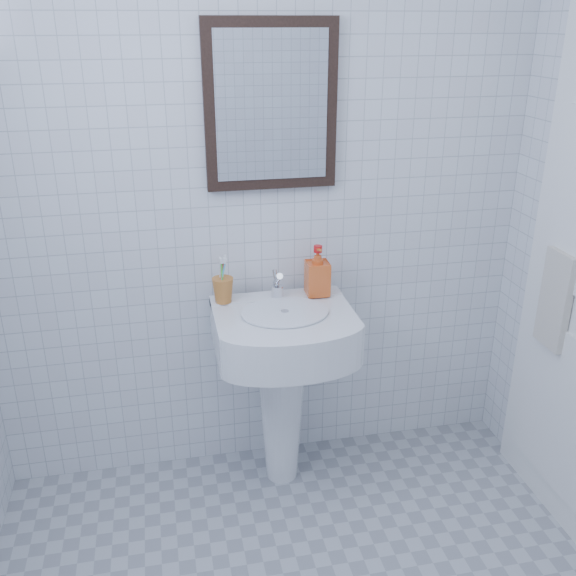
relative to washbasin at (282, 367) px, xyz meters
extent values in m
cube|color=silver|center=(-0.04, 0.22, 0.70)|extent=(2.20, 0.02, 2.50)
cone|color=white|center=(0.00, 0.02, -0.22)|extent=(0.21, 0.21, 0.67)
cube|color=white|center=(0.00, -0.02, 0.18)|extent=(0.53, 0.38, 0.16)
cube|color=white|center=(0.00, 0.12, 0.25)|extent=(0.53, 0.10, 0.03)
cylinder|color=white|center=(0.00, -0.05, 0.27)|extent=(0.33, 0.33, 0.01)
cylinder|color=silver|center=(0.00, 0.10, 0.29)|extent=(0.05, 0.05, 0.05)
cylinder|color=silver|center=(0.00, 0.08, 0.35)|extent=(0.03, 0.10, 0.08)
cylinder|color=silver|center=(0.00, 0.12, 0.33)|extent=(0.03, 0.05, 0.09)
imported|color=#DC4F15|center=(0.17, 0.10, 0.37)|extent=(0.09, 0.10, 0.20)
cube|color=black|center=(0.00, 0.20, 1.00)|extent=(0.50, 0.04, 0.62)
cube|color=silver|center=(0.00, 0.18, 1.00)|extent=(0.42, 0.00, 0.54)
torus|color=silver|center=(1.02, -0.26, 0.50)|extent=(0.01, 0.18, 0.18)
cube|color=beige|center=(1.00, -0.26, 0.32)|extent=(0.03, 0.16, 0.38)
camera|label=1|loc=(-0.44, -2.22, 1.30)|focal=40.00mm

